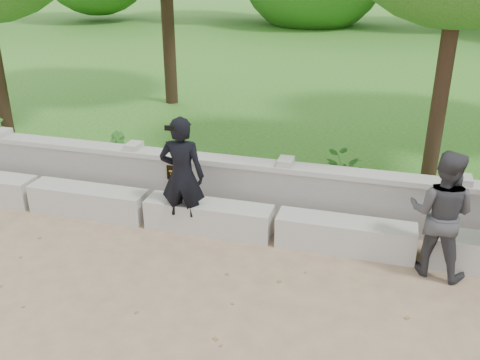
# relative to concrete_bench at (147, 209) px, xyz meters

# --- Properties ---
(ground) EXTENTS (80.00, 80.00, 0.00)m
(ground) POSITION_rel_concrete_bench_xyz_m (-0.00, -1.90, -0.22)
(ground) COLOR tan
(ground) RESTS_ON ground
(lawn) EXTENTS (40.00, 22.00, 0.25)m
(lawn) POSITION_rel_concrete_bench_xyz_m (-0.00, 12.10, -0.10)
(lawn) COLOR #245C19
(lawn) RESTS_ON ground
(concrete_bench) EXTENTS (11.90, 0.45, 0.45)m
(concrete_bench) POSITION_rel_concrete_bench_xyz_m (0.00, 0.00, 0.00)
(concrete_bench) COLOR #BAB7AF
(concrete_bench) RESTS_ON ground
(parapet_wall) EXTENTS (12.50, 0.35, 0.90)m
(parapet_wall) POSITION_rel_concrete_bench_xyz_m (0.00, 0.70, 0.24)
(parapet_wall) COLOR #AFACA5
(parapet_wall) RESTS_ON ground
(man_main) EXTENTS (0.69, 0.62, 1.78)m
(man_main) POSITION_rel_concrete_bench_xyz_m (0.65, -0.10, 0.66)
(man_main) COLOR black
(man_main) RESTS_ON ground
(visitor_left) EXTENTS (0.97, 0.84, 1.68)m
(visitor_left) POSITION_rel_concrete_bench_xyz_m (4.17, -0.24, 0.62)
(visitor_left) COLOR #38383D
(visitor_left) RESTS_ON ground
(shrub_b) EXTENTS (0.45, 0.44, 0.64)m
(shrub_b) POSITION_rel_concrete_bench_xyz_m (-1.19, 1.40, 0.35)
(shrub_b) COLOR #347828
(shrub_b) RESTS_ON lawn
(shrub_c) EXTENTS (0.72, 0.67, 0.67)m
(shrub_c) POSITION_rel_concrete_bench_xyz_m (2.83, 1.40, 0.36)
(shrub_c) COLOR #347828
(shrub_c) RESTS_ON lawn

